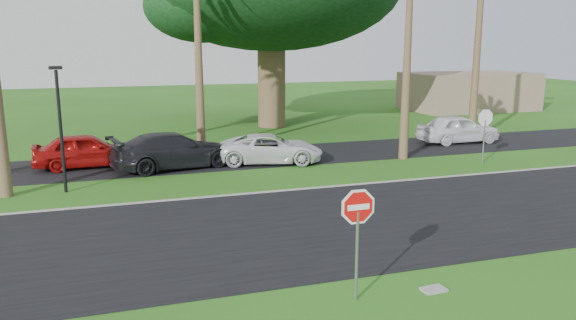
% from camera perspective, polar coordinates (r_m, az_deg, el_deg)
% --- Properties ---
extents(ground, '(120.00, 120.00, 0.00)m').
position_cam_1_polar(ground, '(15.03, 0.24, -9.49)').
color(ground, '#295515').
rests_on(ground, ground).
extents(road, '(120.00, 8.00, 0.02)m').
position_cam_1_polar(road, '(16.82, -1.92, -7.09)').
color(road, black).
rests_on(road, ground).
extents(parking_strip, '(120.00, 5.00, 0.02)m').
position_cam_1_polar(parking_strip, '(26.72, -8.22, -0.02)').
color(parking_strip, black).
rests_on(parking_strip, ground).
extents(curb, '(120.00, 0.12, 0.06)m').
position_cam_1_polar(curb, '(20.56, -5.08, -3.51)').
color(curb, gray).
rests_on(curb, ground).
extents(stop_sign_near, '(1.05, 0.07, 2.62)m').
position_cam_1_polar(stop_sign_near, '(11.98, 7.09, -6.23)').
color(stop_sign_near, gray).
rests_on(stop_sign_near, ground).
extents(stop_sign_far, '(1.05, 0.07, 2.62)m').
position_cam_1_polar(stop_sign_far, '(27.12, 19.38, 3.39)').
color(stop_sign_far, gray).
rests_on(stop_sign_far, ground).
extents(streetlight_right, '(0.45, 0.25, 4.64)m').
position_cam_1_polar(streetlight_right, '(22.02, -22.14, 3.65)').
color(streetlight_right, black).
rests_on(streetlight_right, ground).
extents(building_far, '(10.00, 6.00, 3.00)m').
position_cam_1_polar(building_far, '(48.63, 17.84, 6.67)').
color(building_far, gray).
rests_on(building_far, ground).
extents(car_red, '(4.55, 1.99, 1.53)m').
position_cam_1_polar(car_red, '(26.37, -19.81, 0.90)').
color(car_red, '#A30F0D').
rests_on(car_red, ground).
extents(car_dark, '(5.77, 3.29, 1.58)m').
position_cam_1_polar(car_dark, '(25.14, -11.54, 0.92)').
color(car_dark, black).
rests_on(car_dark, ground).
extents(car_minivan, '(5.14, 3.27, 1.32)m').
position_cam_1_polar(car_minivan, '(25.75, -1.76, 1.13)').
color(car_minivan, white).
rests_on(car_minivan, ground).
extents(car_pickup, '(4.55, 1.85, 1.55)m').
position_cam_1_polar(car_pickup, '(32.26, 16.90, 3.02)').
color(car_pickup, white).
rests_on(car_pickup, ground).
extents(utility_slab, '(0.58, 0.39, 0.06)m').
position_cam_1_polar(utility_slab, '(13.35, 14.59, -12.61)').
color(utility_slab, gray).
rests_on(utility_slab, ground).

